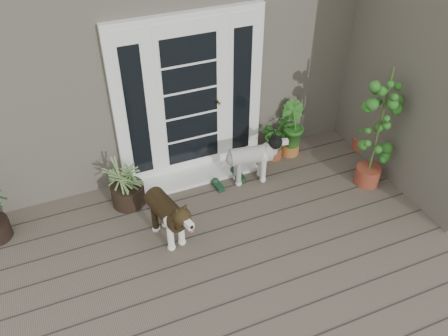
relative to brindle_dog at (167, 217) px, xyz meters
name	(u,v)px	position (x,y,z in m)	size (l,w,h in m)	color
deck	(282,287)	(0.90, -1.09, -0.38)	(6.20, 4.60, 0.12)	#6B5B4C
house_main	(156,13)	(0.90, 3.16, 1.11)	(7.40, 4.00, 3.10)	#665E54
door_unit	(190,99)	(0.70, 1.11, 0.75)	(1.90, 0.14, 2.15)	white
door_step	(198,175)	(0.70, 0.91, -0.30)	(1.60, 0.40, 0.05)	white
brindle_dog	(167,217)	(0.00, 0.00, 0.00)	(0.33, 0.77, 0.64)	#2F2211
white_dog	(250,162)	(1.30, 0.58, -0.02)	(0.31, 0.72, 0.60)	silver
spider_plant	(126,180)	(-0.28, 0.76, 0.04)	(0.68, 0.68, 0.72)	#92BC74
herb_a	(274,141)	(1.82, 0.91, -0.05)	(0.42, 0.42, 0.53)	#1A5B1D
herb_b	(291,136)	(2.07, 0.91, -0.03)	(0.39, 0.39, 0.58)	#255718
herb_c	(365,133)	(3.11, 0.61, -0.06)	(0.33, 0.33, 0.51)	#27661D
sapling	(379,128)	(2.69, -0.05, 0.53)	(0.50, 0.50, 1.71)	#185619
clog_left	(218,185)	(0.85, 0.60, -0.28)	(0.12, 0.26, 0.08)	#14331E
clog_right	(238,175)	(1.17, 0.68, -0.27)	(0.16, 0.33, 0.10)	black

